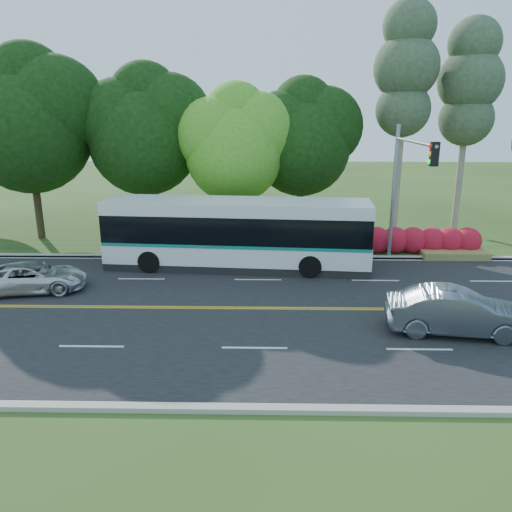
{
  "coord_description": "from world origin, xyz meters",
  "views": [
    {
      "loc": [
        -0.15,
        -18.65,
        7.66
      ],
      "look_at": [
        -0.56,
        2.0,
        1.62
      ],
      "focal_mm": 35.0,
      "sensor_mm": 36.0,
      "label": 1
    }
  ],
  "objects_px": {
    "traffic_signal": "(405,175)",
    "transit_bus": "(237,235)",
    "sedan": "(457,312)",
    "suv": "(32,277)"
  },
  "relations": [
    {
      "from": "traffic_signal",
      "to": "transit_bus",
      "type": "bearing_deg",
      "value": 179.49
    },
    {
      "from": "sedan",
      "to": "traffic_signal",
      "type": "bearing_deg",
      "value": 8.87
    },
    {
      "from": "transit_bus",
      "to": "sedan",
      "type": "relative_size",
      "value": 2.71
    },
    {
      "from": "sedan",
      "to": "suv",
      "type": "distance_m",
      "value": 17.45
    },
    {
      "from": "traffic_signal",
      "to": "sedan",
      "type": "xyz_separation_m",
      "value": [
        0.15,
        -7.58,
        -3.85
      ]
    },
    {
      "from": "transit_bus",
      "to": "suv",
      "type": "height_order",
      "value": "transit_bus"
    },
    {
      "from": "traffic_signal",
      "to": "suv",
      "type": "xyz_separation_m",
      "value": [
        -16.84,
        -3.62,
        -4.02
      ]
    },
    {
      "from": "suv",
      "to": "traffic_signal",
      "type": "bearing_deg",
      "value": -88.28
    },
    {
      "from": "traffic_signal",
      "to": "transit_bus",
      "type": "relative_size",
      "value": 0.53
    },
    {
      "from": "traffic_signal",
      "to": "sedan",
      "type": "height_order",
      "value": "traffic_signal"
    }
  ]
}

